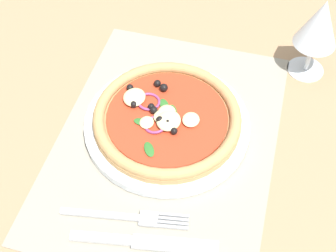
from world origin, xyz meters
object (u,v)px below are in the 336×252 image
object	(u,v)px
pizza	(167,117)
knife	(145,242)
plate	(167,124)
fork	(132,217)
wine_glass	(320,24)

from	to	relation	value
pizza	knife	bearing A→B (deg)	7.02
plate	knife	world-z (taller)	plate
fork	knife	distance (cm)	4.19
plate	knife	bearing A→B (deg)	6.78
plate	fork	distance (cm)	16.83
knife	pizza	bearing A→B (deg)	87.21
fork	wine_glass	world-z (taller)	wine_glass
plate	pizza	distance (cm)	1.78
fork	wine_glass	bearing A→B (deg)	50.59
plate	wine_glass	world-z (taller)	wine_glass
pizza	wine_glass	world-z (taller)	wine_glass
fork	wine_glass	size ratio (longest dim) A/B	1.21
knife	wine_glass	bearing A→B (deg)	55.48
fork	knife	bearing A→B (deg)	-55.27
fork	plate	bearing A→B (deg)	78.78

